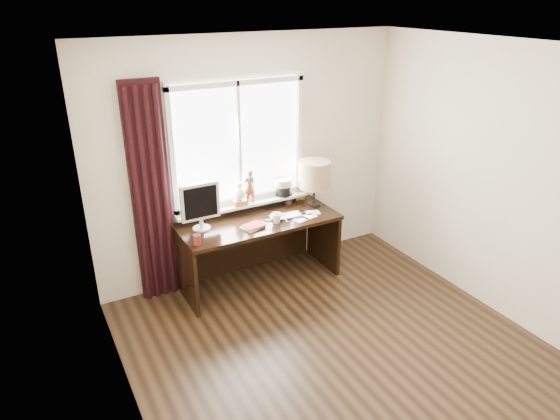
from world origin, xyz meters
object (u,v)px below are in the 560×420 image
laptop (286,216)px  monitor (200,204)px  table_lamp (314,175)px  desk (255,237)px  mug (276,218)px  red_cup (197,240)px

laptop → monitor: (-0.89, 0.16, 0.26)m
laptop → table_lamp: 0.57m
desk → table_lamp: (0.72, -0.04, 0.61)m
desk → table_lamp: size_ratio=3.27×
mug → table_lamp: bearing=19.3°
laptop → desk: laptop is taller
desk → monitor: monitor is taller
mug → red_cup: size_ratio=1.08×
red_cup → table_lamp: 1.54m
red_cup → desk: size_ratio=0.06×
desk → table_lamp: bearing=-3.1°
red_cup → table_lamp: (1.48, 0.28, 0.31)m
mug → laptop: bearing=22.8°
red_cup → desk: bearing=22.7°
red_cup → desk: red_cup is taller
table_lamp → mug: bearing=-160.7°
red_cup → monitor: 0.41m
laptop → monitor: 0.94m
laptop → mug: mug is taller
red_cup → table_lamp: size_ratio=0.20×
laptop → mug: 0.17m
desk → monitor: 0.80m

